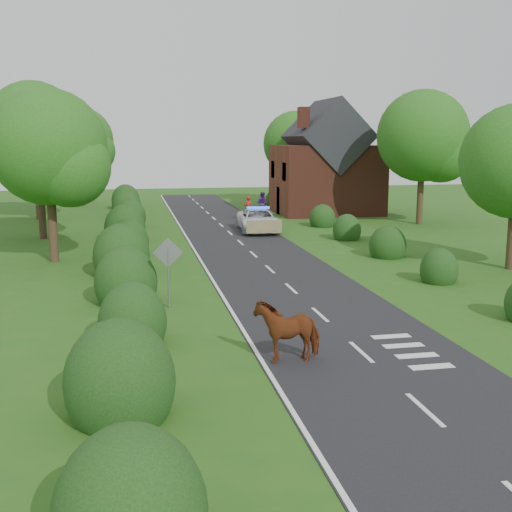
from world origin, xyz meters
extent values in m
plane|color=#255819|center=(0.00, 0.00, 0.00)|extent=(120.00, 120.00, 0.00)
cube|color=black|center=(0.00, 15.00, 0.01)|extent=(6.00, 70.00, 0.02)
cube|color=white|center=(0.00, -8.00, 0.03)|extent=(0.12, 1.80, 0.01)
cube|color=white|center=(0.00, -4.00, 0.03)|extent=(0.12, 1.80, 0.01)
cube|color=white|center=(0.00, 0.00, 0.03)|extent=(0.12, 1.80, 0.01)
cube|color=white|center=(0.00, 4.00, 0.03)|extent=(0.12, 1.80, 0.01)
cube|color=white|center=(0.00, 8.00, 0.03)|extent=(0.12, 1.80, 0.01)
cube|color=white|center=(0.00, 12.00, 0.03)|extent=(0.12, 1.80, 0.01)
cube|color=white|center=(0.00, 16.00, 0.03)|extent=(0.12, 1.80, 0.01)
cube|color=white|center=(0.00, 20.00, 0.03)|extent=(0.12, 1.80, 0.01)
cube|color=white|center=(0.00, 24.00, 0.03)|extent=(0.12, 1.80, 0.01)
cube|color=white|center=(0.00, 28.00, 0.03)|extent=(0.12, 1.80, 0.01)
cube|color=white|center=(0.00, 32.00, 0.03)|extent=(0.12, 1.80, 0.01)
cube|color=white|center=(0.00, 36.00, 0.03)|extent=(0.12, 1.80, 0.01)
cube|color=white|center=(0.00, 40.00, 0.03)|extent=(0.12, 1.80, 0.01)
cube|color=white|center=(0.00, 44.00, 0.03)|extent=(0.12, 1.80, 0.01)
cube|color=white|center=(0.00, 48.00, 0.03)|extent=(0.12, 1.80, 0.01)
cube|color=white|center=(-2.90, 15.00, 0.03)|extent=(0.12, 70.00, 0.01)
cube|color=white|center=(1.40, -5.50, 0.03)|extent=(1.20, 0.35, 0.01)
cube|color=white|center=(1.40, -4.60, 0.03)|extent=(1.20, 0.35, 0.01)
cube|color=white|center=(1.40, -3.70, 0.03)|extent=(1.20, 0.35, 0.01)
cube|color=white|center=(1.40, -2.80, 0.03)|extent=(1.20, 0.35, 0.01)
ellipsoid|color=#113C0E|center=(-6.60, -7.00, 0.77)|extent=(2.40, 2.52, 2.80)
ellipsoid|color=#113C0E|center=(-6.30, -2.00, 0.66)|extent=(2.00, 2.10, 2.40)
ellipsoid|color=#113C0E|center=(-6.50, 3.00, 0.74)|extent=(2.30, 2.41, 2.70)
ellipsoid|color=#113C0E|center=(-6.70, 8.00, 0.83)|extent=(2.50, 2.62, 3.00)
ellipsoid|color=#113C0E|center=(-6.40, 13.00, 0.69)|extent=(2.10, 2.20, 2.50)
ellipsoid|color=#113C0E|center=(-6.60, 18.00, 0.77)|extent=(2.40, 2.52, 2.80)
ellipsoid|color=#113C0E|center=(-6.30, 24.00, 0.72)|extent=(2.20, 2.31, 2.60)
ellipsoid|color=#113C0E|center=(-6.50, 30.00, 0.74)|extent=(2.30, 2.41, 2.70)
ellipsoid|color=#113C0E|center=(-6.60, 36.00, 0.77)|extent=(2.40, 2.52, 2.80)
ellipsoid|color=#113C0E|center=(6.40, 4.00, 0.52)|extent=(1.60, 1.68, 1.90)
ellipsoid|color=#113C0E|center=(6.60, 10.00, 0.58)|extent=(1.90, 2.00, 2.10)
ellipsoid|color=#113C0E|center=(6.50, 16.00, 0.55)|extent=(1.70, 1.78, 2.00)
ellipsoid|color=#113C0E|center=(6.80, 22.00, 0.55)|extent=(1.80, 1.89, 2.00)
ellipsoid|color=#113C0E|center=(6.60, 36.00, 0.55)|extent=(1.70, 1.78, 2.00)
cylinder|color=#332316|center=(-10.00, 12.00, 1.98)|extent=(0.44, 0.44, 3.96)
sphere|color=#225114|center=(-10.00, 12.00, 5.58)|extent=(5.60, 5.60, 5.60)
sphere|color=#348124|center=(-9.02, 11.44, 4.68)|extent=(3.92, 3.92, 3.92)
cylinder|color=#332316|center=(-11.50, 20.00, 1.87)|extent=(0.44, 0.44, 3.74)
sphere|color=#225114|center=(-11.50, 20.00, 5.27)|extent=(5.60, 5.60, 5.60)
sphere|color=#348124|center=(-10.52, 19.44, 4.42)|extent=(3.92, 3.92, 3.92)
cylinder|color=#332316|center=(-13.00, 30.00, 2.42)|extent=(0.44, 0.44, 4.84)
sphere|color=#225114|center=(-13.00, 30.00, 6.82)|extent=(6.80, 6.80, 6.80)
sphere|color=#348124|center=(-11.81, 29.32, 5.72)|extent=(4.76, 4.76, 4.76)
cylinder|color=#332316|center=(-10.50, 40.00, 2.09)|extent=(0.44, 0.44, 4.18)
sphere|color=#225114|center=(-10.50, 40.00, 5.89)|extent=(6.00, 6.00, 6.00)
sphere|color=#348124|center=(-9.45, 39.40, 4.94)|extent=(4.20, 4.20, 4.20)
cylinder|color=#332316|center=(11.00, 6.00, 1.76)|extent=(0.44, 0.44, 3.52)
cylinder|color=#332316|center=(14.00, 22.00, 2.20)|extent=(0.44, 0.44, 4.40)
sphere|color=#225114|center=(14.00, 22.00, 6.20)|extent=(6.40, 6.40, 6.40)
sphere|color=#348124|center=(15.12, 21.36, 5.20)|extent=(4.48, 4.48, 4.48)
cylinder|color=#332316|center=(9.00, 38.00, 1.98)|extent=(0.44, 0.44, 3.96)
sphere|color=#225114|center=(9.00, 38.00, 5.58)|extent=(6.00, 6.00, 6.00)
sphere|color=#348124|center=(10.05, 37.40, 4.68)|extent=(4.20, 4.20, 4.20)
cylinder|color=gray|center=(-5.00, 2.00, 1.10)|extent=(0.08, 0.08, 2.20)
cube|color=gray|center=(-5.00, 2.00, 2.00)|extent=(1.06, 0.04, 1.06)
cube|color=brown|center=(9.50, 30.00, 2.75)|extent=(8.00, 7.00, 5.50)
cube|color=black|center=(9.50, 30.00, 6.20)|extent=(5.94, 7.40, 5.94)
cube|color=brown|center=(7.00, 28.00, 7.60)|extent=(0.80, 0.80, 1.60)
imported|color=#581F0C|center=(-2.17, -4.10, 0.70)|extent=(2.09, 1.25, 1.41)
imported|color=white|center=(1.96, 20.51, 0.74)|extent=(2.76, 5.44, 1.47)
cube|color=yellow|center=(1.80, 17.84, 0.66)|extent=(2.20, 0.19, 0.81)
cube|color=blue|center=(1.96, 20.51, 1.55)|extent=(1.48, 0.37, 0.14)
imported|color=maroon|center=(2.37, 26.35, 0.92)|extent=(0.70, 0.48, 1.84)
imported|color=#441972|center=(4.07, 29.40, 0.93)|extent=(1.14, 1.13, 1.86)
camera|label=1|loc=(-6.26, -20.39, 5.90)|focal=45.00mm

